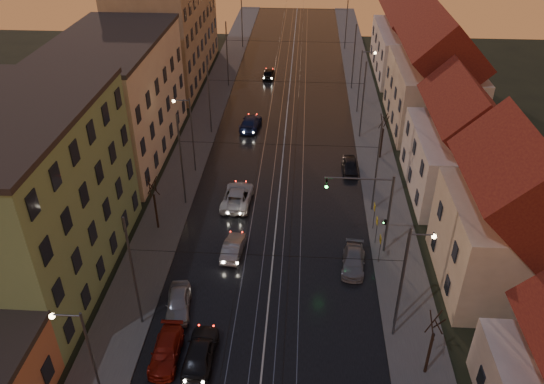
% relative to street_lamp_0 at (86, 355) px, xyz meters
% --- Properties ---
extents(road, '(16.00, 120.00, 0.04)m').
position_rel_street_lamp_0_xyz_m(road, '(9.10, 38.00, -4.87)').
color(road, black).
rests_on(road, ground).
extents(sidewalk_left, '(4.00, 120.00, 0.15)m').
position_rel_street_lamp_0_xyz_m(sidewalk_left, '(-0.90, 38.00, -4.81)').
color(sidewalk_left, '#4C4C4C').
rests_on(sidewalk_left, ground).
extents(sidewalk_right, '(4.00, 120.00, 0.15)m').
position_rel_street_lamp_0_xyz_m(sidewalk_right, '(19.10, 38.00, -4.81)').
color(sidewalk_right, '#4C4C4C').
rests_on(sidewalk_right, ground).
extents(tram_rail_0, '(0.06, 120.00, 0.03)m').
position_rel_street_lamp_0_xyz_m(tram_rail_0, '(6.90, 38.00, -4.83)').
color(tram_rail_0, gray).
rests_on(tram_rail_0, road).
extents(tram_rail_1, '(0.06, 120.00, 0.03)m').
position_rel_street_lamp_0_xyz_m(tram_rail_1, '(8.33, 38.00, -4.83)').
color(tram_rail_1, gray).
rests_on(tram_rail_1, road).
extents(tram_rail_2, '(0.06, 120.00, 0.03)m').
position_rel_street_lamp_0_xyz_m(tram_rail_2, '(9.87, 38.00, -4.83)').
color(tram_rail_2, gray).
rests_on(tram_rail_2, road).
extents(tram_rail_3, '(0.06, 120.00, 0.03)m').
position_rel_street_lamp_0_xyz_m(tram_rail_3, '(11.30, 38.00, -4.83)').
color(tram_rail_3, gray).
rests_on(tram_rail_3, road).
extents(apartment_left_1, '(10.00, 18.00, 13.00)m').
position_rel_street_lamp_0_xyz_m(apartment_left_1, '(-8.40, 12.00, 1.61)').
color(apartment_left_1, '#719760').
rests_on(apartment_left_1, ground).
extents(apartment_left_2, '(10.00, 20.00, 12.00)m').
position_rel_street_lamp_0_xyz_m(apartment_left_2, '(-8.40, 32.00, 1.11)').
color(apartment_left_2, beige).
rests_on(apartment_left_2, ground).
extents(apartment_left_3, '(10.00, 24.00, 14.00)m').
position_rel_street_lamp_0_xyz_m(apartment_left_3, '(-8.40, 56.00, 2.11)').
color(apartment_left_3, '#8F795C').
rests_on(apartment_left_3, ground).
extents(house_right_1, '(8.67, 10.20, 10.80)m').
position_rel_street_lamp_0_xyz_m(house_right_1, '(26.10, 13.00, 0.56)').
color(house_right_1, '#BCAD91').
rests_on(house_right_1, ground).
extents(house_right_2, '(9.18, 12.24, 9.20)m').
position_rel_street_lamp_0_xyz_m(house_right_2, '(26.10, 26.00, -0.24)').
color(house_right_2, beige).
rests_on(house_right_2, ground).
extents(house_right_3, '(9.18, 14.28, 11.50)m').
position_rel_street_lamp_0_xyz_m(house_right_3, '(26.10, 41.00, 0.92)').
color(house_right_3, '#BCAD91').
rests_on(house_right_3, ground).
extents(house_right_4, '(9.18, 16.32, 10.00)m').
position_rel_street_lamp_0_xyz_m(house_right_4, '(26.10, 59.00, 0.16)').
color(house_right_4, beige).
rests_on(house_right_4, ground).
extents(catenary_pole_l_1, '(0.16, 0.16, 9.00)m').
position_rel_street_lamp_0_xyz_m(catenary_pole_l_1, '(0.50, 7.00, -0.39)').
color(catenary_pole_l_1, '#595B60').
rests_on(catenary_pole_l_1, ground).
extents(catenary_pole_r_1, '(0.16, 0.16, 9.00)m').
position_rel_street_lamp_0_xyz_m(catenary_pole_r_1, '(17.70, 7.00, -0.39)').
color(catenary_pole_r_1, '#595B60').
rests_on(catenary_pole_r_1, ground).
extents(catenary_pole_l_2, '(0.16, 0.16, 9.00)m').
position_rel_street_lamp_0_xyz_m(catenary_pole_l_2, '(0.50, 22.00, -0.39)').
color(catenary_pole_l_2, '#595B60').
rests_on(catenary_pole_l_2, ground).
extents(catenary_pole_r_2, '(0.16, 0.16, 9.00)m').
position_rel_street_lamp_0_xyz_m(catenary_pole_r_2, '(17.70, 22.00, -0.39)').
color(catenary_pole_r_2, '#595B60').
rests_on(catenary_pole_r_2, ground).
extents(catenary_pole_l_3, '(0.16, 0.16, 9.00)m').
position_rel_street_lamp_0_xyz_m(catenary_pole_l_3, '(0.50, 37.00, -0.39)').
color(catenary_pole_l_3, '#595B60').
rests_on(catenary_pole_l_3, ground).
extents(catenary_pole_r_3, '(0.16, 0.16, 9.00)m').
position_rel_street_lamp_0_xyz_m(catenary_pole_r_3, '(17.70, 37.00, -0.39)').
color(catenary_pole_r_3, '#595B60').
rests_on(catenary_pole_r_3, ground).
extents(catenary_pole_l_4, '(0.16, 0.16, 9.00)m').
position_rel_street_lamp_0_xyz_m(catenary_pole_l_4, '(0.50, 52.00, -0.39)').
color(catenary_pole_l_4, '#595B60').
rests_on(catenary_pole_l_4, ground).
extents(catenary_pole_r_4, '(0.16, 0.16, 9.00)m').
position_rel_street_lamp_0_xyz_m(catenary_pole_r_4, '(17.70, 52.00, -0.39)').
color(catenary_pole_r_4, '#595B60').
rests_on(catenary_pole_r_4, ground).
extents(catenary_pole_l_5, '(0.16, 0.16, 9.00)m').
position_rel_street_lamp_0_xyz_m(catenary_pole_l_5, '(0.50, 70.00, -0.39)').
color(catenary_pole_l_5, '#595B60').
rests_on(catenary_pole_l_5, ground).
extents(catenary_pole_r_5, '(0.16, 0.16, 9.00)m').
position_rel_street_lamp_0_xyz_m(catenary_pole_r_5, '(17.70, 70.00, -0.39)').
color(catenary_pole_r_5, '#595B60').
rests_on(catenary_pole_r_5, ground).
extents(street_lamp_0, '(1.75, 0.32, 8.00)m').
position_rel_street_lamp_0_xyz_m(street_lamp_0, '(0.00, 0.00, 0.00)').
color(street_lamp_0, '#595B60').
rests_on(street_lamp_0, ground).
extents(street_lamp_1, '(1.75, 0.32, 8.00)m').
position_rel_street_lamp_0_xyz_m(street_lamp_1, '(18.21, 8.00, 0.00)').
color(street_lamp_1, '#595B60').
rests_on(street_lamp_1, ground).
extents(street_lamp_2, '(1.75, 0.32, 8.00)m').
position_rel_street_lamp_0_xyz_m(street_lamp_2, '(0.00, 28.00, 0.00)').
color(street_lamp_2, '#595B60').
rests_on(street_lamp_2, ground).
extents(street_lamp_3, '(1.75, 0.32, 8.00)m').
position_rel_street_lamp_0_xyz_m(street_lamp_3, '(18.21, 44.00, 0.00)').
color(street_lamp_3, '#595B60').
rests_on(street_lamp_3, ground).
extents(traffic_light_mast, '(5.30, 0.32, 7.20)m').
position_rel_street_lamp_0_xyz_m(traffic_light_mast, '(17.10, 16.00, -0.29)').
color(traffic_light_mast, '#595B60').
rests_on(traffic_light_mast, ground).
extents(bare_tree_0, '(1.09, 1.09, 5.11)m').
position_rel_street_lamp_0_xyz_m(bare_tree_0, '(-1.09, 18.00, -2.40)').
color(bare_tree_0, black).
rests_on(bare_tree_0, ground).
extents(bare_tree_1, '(1.09, 1.09, 5.11)m').
position_rel_street_lamp_0_xyz_m(bare_tree_1, '(19.31, 4.00, -2.40)').
color(bare_tree_1, black).
rests_on(bare_tree_1, ground).
extents(bare_tree_2, '(1.09, 1.09, 5.11)m').
position_rel_street_lamp_0_xyz_m(bare_tree_2, '(19.51, 32.00, -2.40)').
color(bare_tree_2, black).
rests_on(bare_tree_2, ground).
extents(driving_car_0, '(1.99, 4.63, 1.56)m').
position_rel_street_lamp_0_xyz_m(driving_car_0, '(5.13, 4.14, -4.11)').
color(driving_car_0, black).
rests_on(driving_car_0, ground).
extents(driving_car_1, '(1.78, 4.16, 1.33)m').
position_rel_street_lamp_0_xyz_m(driving_car_1, '(5.88, 14.98, -4.22)').
color(driving_car_1, gray).
rests_on(driving_car_1, ground).
extents(driving_car_2, '(2.79, 5.59, 1.52)m').
position_rel_street_lamp_0_xyz_m(driving_car_2, '(5.32, 22.46, -4.13)').
color(driving_car_2, silver).
rests_on(driving_car_2, ground).
extents(driving_car_3, '(2.55, 5.25, 1.47)m').
position_rel_street_lamp_0_xyz_m(driving_car_3, '(4.96, 38.55, -4.15)').
color(driving_car_3, '#19244C').
rests_on(driving_car_3, ground).
extents(driving_car_4, '(1.66, 3.98, 1.35)m').
position_rel_street_lamp_0_xyz_m(driving_car_4, '(5.91, 55.69, -4.21)').
color(driving_car_4, black).
rests_on(driving_car_4, ground).
extents(parked_left_2, '(1.79, 4.31, 1.25)m').
position_rel_street_lamp_0_xyz_m(parked_left_2, '(2.90, 4.17, -4.26)').
color(parked_left_2, maroon).
rests_on(parked_left_2, ground).
extents(parked_left_3, '(2.18, 4.29, 1.40)m').
position_rel_street_lamp_0_xyz_m(parked_left_3, '(2.77, 8.46, -4.19)').
color(parked_left_3, '#9B9CA1').
rests_on(parked_left_3, ground).
extents(parked_right_1, '(2.16, 4.41, 1.23)m').
position_rel_street_lamp_0_xyz_m(parked_right_1, '(15.47, 13.93, -4.27)').
color(parked_right_1, gray).
rests_on(parked_right_1, ground).
extents(parked_right_2, '(1.61, 3.87, 1.31)m').
position_rel_street_lamp_0_xyz_m(parked_right_2, '(16.11, 29.04, -4.23)').
color(parked_right_2, black).
rests_on(parked_right_2, ground).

